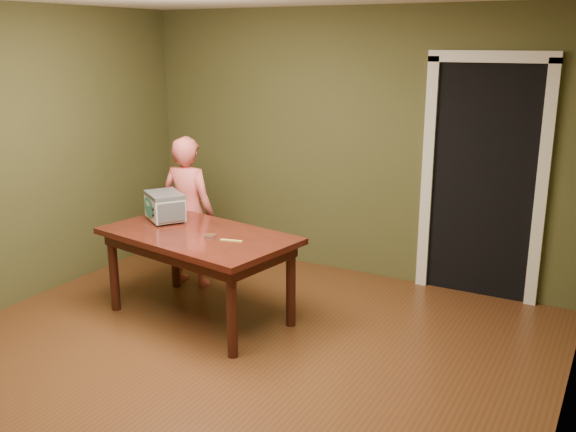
{
  "coord_description": "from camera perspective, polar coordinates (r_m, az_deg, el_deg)",
  "views": [
    {
      "loc": [
        2.46,
        -3.26,
        2.29
      ],
      "look_at": [
        0.13,
        1.0,
        0.95
      ],
      "focal_mm": 40.0,
      "sensor_mm": 36.0,
      "label": 1
    }
  ],
  "objects": [
    {
      "name": "floor",
      "position": [
        4.68,
        -7.49,
        -14.01
      ],
      "size": [
        5.0,
        5.0,
        0.0
      ],
      "primitive_type": "plane",
      "color": "brown",
      "rests_on": "ground"
    },
    {
      "name": "room_shell",
      "position": [
        4.12,
        -8.32,
        7.15
      ],
      "size": [
        4.52,
        5.02,
        2.61
      ],
      "color": "#4A4B28",
      "rests_on": "ground"
    },
    {
      "name": "doorway",
      "position": [
        6.27,
        17.51,
        3.36
      ],
      "size": [
        1.1,
        0.66,
        2.25
      ],
      "color": "black",
      "rests_on": "ground"
    },
    {
      "name": "dining_table",
      "position": [
        5.36,
        -7.97,
        -2.52
      ],
      "size": [
        1.73,
        1.16,
        0.75
      ],
      "rotation": [
        0.0,
        0.0,
        -0.17
      ],
      "color": "#3A140D",
      "rests_on": "floor"
    },
    {
      "name": "toy_oven",
      "position": [
        5.72,
        -10.92,
        0.93
      ],
      "size": [
        0.47,
        0.44,
        0.25
      ],
      "rotation": [
        0.0,
        0.0,
        -0.6
      ],
      "color": "#4C4F54",
      "rests_on": "dining_table"
    },
    {
      "name": "baking_pan",
      "position": [
        5.2,
        -6.96,
        -1.76
      ],
      "size": [
        0.1,
        0.1,
        0.02
      ],
      "color": "silver",
      "rests_on": "dining_table"
    },
    {
      "name": "spatula",
      "position": [
        5.09,
        -5.07,
        -2.18
      ],
      "size": [
        0.18,
        0.06,
        0.01
      ],
      "primitive_type": "cube",
      "rotation": [
        0.0,
        0.0,
        0.22
      ],
      "color": "#D4CF5C",
      "rests_on": "dining_table"
    },
    {
      "name": "child",
      "position": [
        6.13,
        -8.84,
        0.39
      ],
      "size": [
        0.55,
        0.38,
        1.44
      ],
      "primitive_type": "imported",
      "rotation": [
        0.0,
        0.0,
        3.22
      ],
      "color": "#D55B57",
      "rests_on": "floor"
    }
  ]
}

